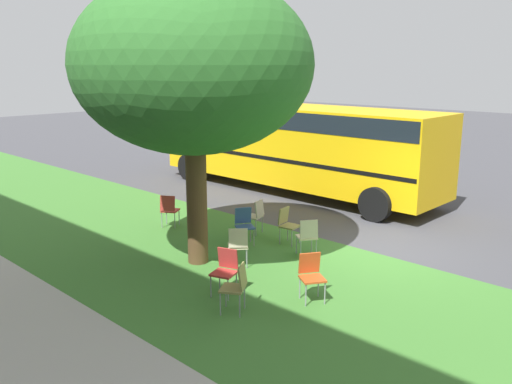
{
  "coord_description": "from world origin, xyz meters",
  "views": [
    {
      "loc": [
        -6.12,
        10.5,
        4.19
      ],
      "look_at": [
        2.32,
        1.63,
        1.29
      ],
      "focal_mm": 37.57,
      "sensor_mm": 36.0,
      "label": 1
    }
  ],
  "objects": [
    {
      "name": "ground",
      "position": [
        0.0,
        0.0,
        0.0
      ],
      "size": [
        80.0,
        80.0,
        0.0
      ],
      "primitive_type": "plane",
      "color": "#424247"
    },
    {
      "name": "grass_verge",
      "position": [
        0.0,
        3.2,
        0.0
      ],
      "size": [
        48.0,
        6.0,
        0.01
      ],
      "primitive_type": "cube",
      "color": "#3D752D",
      "rests_on": "ground"
    },
    {
      "name": "street_tree",
      "position": [
        2.42,
        3.36,
        4.18
      ],
      "size": [
        4.88,
        4.88,
        6.0
      ],
      "color": "brown",
      "rests_on": "ground"
    },
    {
      "name": "chair_0",
      "position": [
        0.74,
        4.12,
        0.52
      ],
      "size": [
        0.53,
        0.53,
        0.88
      ],
      "color": "#B7332D",
      "rests_on": "ground"
    },
    {
      "name": "chair_1",
      "position": [
        2.55,
        1.8,
        0.52
      ],
      "size": [
        0.57,
        0.57,
        0.88
      ],
      "color": "#335184",
      "rests_on": "ground"
    },
    {
      "name": "chair_2",
      "position": [
        0.89,
        1.47,
        0.52
      ],
      "size": [
        0.58,
        0.58,
        0.88
      ],
      "color": "beige",
      "rests_on": "ground"
    },
    {
      "name": "chair_3",
      "position": [
        2.9,
        1.04,
        0.52
      ],
      "size": [
        0.52,
        0.52,
        0.88
      ],
      "color": "#ADA393",
      "rests_on": "ground"
    },
    {
      "name": "chair_4",
      "position": [
        4.94,
        2.2,
        0.52
      ],
      "size": [
        0.57,
        0.58,
        0.88
      ],
      "color": "#B7332D",
      "rests_on": "ground"
    },
    {
      "name": "chair_5",
      "position": [
        1.57,
        2.97,
        0.52
      ],
      "size": [
        0.59,
        0.59,
        0.88
      ],
      "color": "beige",
      "rests_on": "ground"
    },
    {
      "name": "chair_6",
      "position": [
        1.82,
        1.06,
        0.52
      ],
      "size": [
        0.48,
        0.47,
        0.88
      ],
      "color": "olive",
      "rests_on": "ground"
    },
    {
      "name": "chair_7",
      "position": [
        0.04,
        4.51,
        0.52
      ],
      "size": [
        0.57,
        0.57,
        0.88
      ],
      "color": "olive",
      "rests_on": "ground"
    },
    {
      "name": "chair_8",
      "position": [
        -0.57,
        3.21,
        0.52
      ],
      "size": [
        0.58,
        0.57,
        0.88
      ],
      "color": "#C64C1E",
      "rests_on": "ground"
    },
    {
      "name": "school_bus",
      "position": [
        5.29,
        -3.3,
        1.76
      ],
      "size": [
        10.4,
        2.8,
        2.88
      ],
      "color": "yellow",
      "rests_on": "ground"
    }
  ]
}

